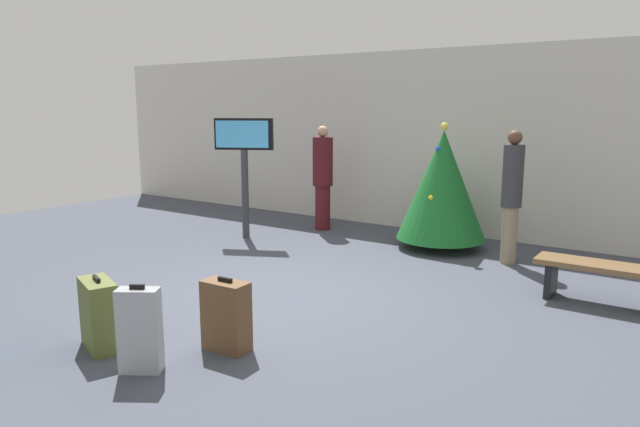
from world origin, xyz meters
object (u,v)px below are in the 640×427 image
Objects in this scene: holiday_tree at (442,185)px; traveller_1 at (323,175)px; flight_info_kiosk at (244,153)px; traveller_0 at (512,193)px; suitcase_0 at (226,316)px; suitcase_3 at (99,315)px; suitcase_1 at (140,330)px; waiting_bench at (600,274)px.

holiday_tree is 1.05× the size of traveller_1.
traveller_1 is (-2.34, 0.13, -0.02)m from holiday_tree.
traveller_1 is (0.71, 1.30, -0.45)m from flight_info_kiosk.
traveller_0 is 4.71m from suitcase_0.
traveller_0 is 5.64m from suitcase_3.
holiday_tree is 0.98× the size of flight_info_kiosk.
suitcase_1 is at bearing -7.58° from suitcase_3.
traveller_1 reaches higher than suitcase_3.
suitcase_1 is (2.67, -4.33, -1.08)m from flight_info_kiosk.
traveller_1 is (-3.49, 0.40, -0.03)m from traveller_0.
waiting_bench is 0.72× the size of traveller_0.
suitcase_0 is (-2.61, -3.30, -0.03)m from waiting_bench.
holiday_tree reaches higher than traveller_0.
traveller_1 is at bearing 61.26° from flight_info_kiosk.
traveller_0 is at bearing 139.20° from waiting_bench.
suitcase_3 is (1.26, -5.53, -0.66)m from traveller_1.
suitcase_1 is 0.71m from suitcase_3.
waiting_bench is 1.93m from traveller_0.
suitcase_0 is at bearing -91.12° from holiday_tree.
holiday_tree is at bearing 150.02° from waiting_bench.
holiday_tree is 5.55m from suitcase_1.
suitcase_0 is at bearing -105.51° from traveller_0.
flight_info_kiosk reaches higher than traveller_0.
flight_info_kiosk is 1.55m from traveller_1.
suitcase_1 is (-2.90, -4.04, 0.01)m from waiting_bench.
traveller_1 is 2.45× the size of suitcase_1.
suitcase_0 is at bearing -65.30° from traveller_1.
waiting_bench is 4.21m from suitcase_0.
suitcase_0 and suitcase_3 have the same top height.
flight_info_kiosk is at bearing 129.53° from suitcase_0.
waiting_bench is at bearing -40.80° from traveller_0.
holiday_tree is 2.85× the size of suitcase_3.
holiday_tree reaches higher than suitcase_1.
waiting_bench is 1.97× the size of suitcase_3.
flight_info_kiosk reaches higher than suitcase_1.
traveller_1 is 2.71× the size of suitcase_3.
waiting_bench is at bearing 47.62° from suitcase_3.
waiting_bench is at bearing -2.93° from flight_info_kiosk.
traveller_0 is at bearing -6.57° from traveller_1.
suitcase_3 is (-0.99, -0.64, 0.00)m from suitcase_0.
flight_info_kiosk is 4.32m from traveller_0.
suitcase_3 is at bearing -146.92° from suitcase_0.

